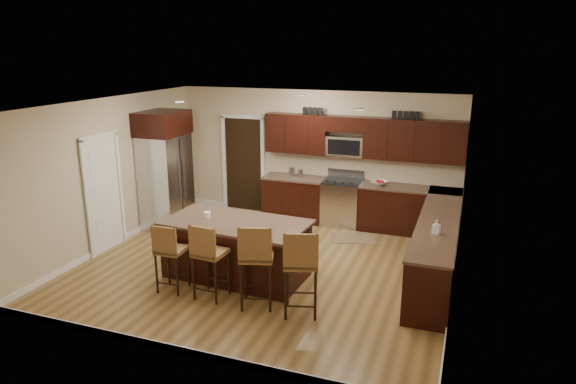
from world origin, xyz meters
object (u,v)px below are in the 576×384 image
at_px(range, 342,202).
at_px(island, 237,251).
at_px(stool_left, 169,250).
at_px(stool_mid, 208,253).
at_px(refrigerator, 165,169).
at_px(stool_extra, 301,263).
at_px(stool_right, 256,257).

distance_m(range, island, 3.13).
height_order(stool_left, stool_mid, stool_mid).
distance_m(range, refrigerator, 3.63).
bearing_deg(stool_extra, stool_mid, 163.01).
xyz_separation_m(range, stool_right, (-0.25, -3.83, 0.30)).
distance_m(stool_left, refrigerator, 3.04).
bearing_deg(stool_mid, island, 91.16).
xyz_separation_m(range, stool_mid, (-1.01, -3.83, 0.24)).
bearing_deg(range, refrigerator, -158.12).
height_order(island, stool_right, stool_right).
height_order(refrigerator, stool_extra, refrigerator).
bearing_deg(stool_left, stool_extra, -2.73).
bearing_deg(stool_extra, range, 79.06).
xyz_separation_m(range, island, (-0.96, -2.98, -0.04)).
distance_m(range, stool_mid, 3.96).
xyz_separation_m(stool_mid, refrigerator, (-2.29, 2.50, 0.49)).
bearing_deg(range, stool_mid, -104.74).
relative_size(stool_mid, stool_right, 0.93).
bearing_deg(range, stool_right, -93.75).
distance_m(island, stool_mid, 0.90).
height_order(stool_mid, stool_right, stool_right).
bearing_deg(refrigerator, stool_right, -39.37).
distance_m(stool_left, stool_mid, 0.65).
xyz_separation_m(stool_mid, stool_right, (0.76, -0.00, 0.06)).
xyz_separation_m(island, refrigerator, (-2.34, 1.65, 0.77)).
height_order(island, refrigerator, refrigerator).
height_order(island, stool_extra, stool_extra).
height_order(range, stool_left, range).
relative_size(island, stool_left, 2.18).
distance_m(range, stool_right, 3.85).
height_order(island, stool_left, stool_left).
distance_m(island, stool_right, 1.16).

